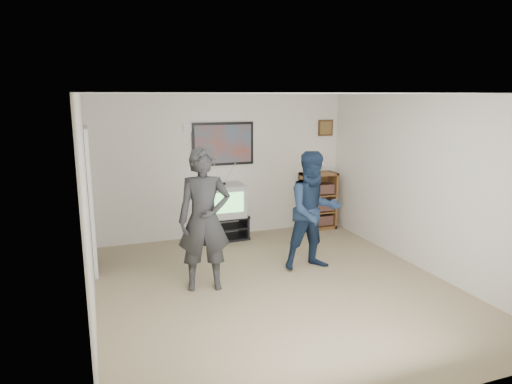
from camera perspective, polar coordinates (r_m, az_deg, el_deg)
room_shell at (r=6.06m, az=1.44°, el=0.27°), size 4.51×5.00×2.51m
media_stand at (r=8.02m, az=-4.13°, el=-4.46°), size 0.87×0.51×0.42m
crt_television at (r=7.90m, az=-3.96°, el=-1.04°), size 0.66×0.56×0.55m
bookshelf at (r=8.66m, az=7.74°, el=-1.10°), size 0.65×0.37×1.07m
table_lamp at (r=8.55m, az=7.75°, el=3.47°), size 0.20×0.20×0.32m
person_tall at (r=5.87m, az=-6.48°, el=-3.47°), size 0.75×0.56×1.85m
person_short at (r=6.58m, az=7.23°, el=-2.36°), size 0.86×0.68×1.72m
controller_left at (r=5.99m, az=-7.35°, el=-1.35°), size 0.08×0.13×0.04m
controller_right at (r=6.69m, az=6.75°, el=0.31°), size 0.06×0.14×0.04m
poster at (r=7.99m, az=-4.13°, el=6.01°), size 1.10×0.03×0.75m
air_vent at (r=7.84m, az=-8.08°, el=8.01°), size 0.28×0.02×0.14m
small_picture at (r=8.73m, az=8.69°, el=7.93°), size 0.30×0.03×0.30m
doorway at (r=6.94m, az=-20.03°, el=-1.06°), size 0.03×0.85×2.00m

